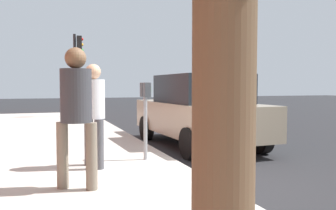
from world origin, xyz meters
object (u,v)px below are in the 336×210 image
at_px(parking_meter, 145,104).
at_px(parked_sedan_near, 199,110).
at_px(pedestrian_at_meter, 94,107).
at_px(traffic_signal, 77,61).
at_px(pedestrian_bystander, 76,105).

xyz_separation_m(parking_meter, parked_sedan_near, (1.80, -1.87, -0.27)).
relative_size(pedestrian_at_meter, traffic_signal, 0.47).
height_order(pedestrian_bystander, traffic_signal, traffic_signal).
xyz_separation_m(pedestrian_at_meter, parked_sedan_near, (2.09, -2.84, -0.25)).
bearing_deg(pedestrian_at_meter, traffic_signal, 67.08).
bearing_deg(traffic_signal, pedestrian_at_meter, 176.30).
bearing_deg(pedestrian_bystander, parking_meter, -13.17).
distance_m(parked_sedan_near, traffic_signal, 8.53).
distance_m(parking_meter, pedestrian_bystander, 2.02).
bearing_deg(parked_sedan_near, pedestrian_bystander, 135.69).
bearing_deg(parked_sedan_near, parking_meter, 133.94).
height_order(parking_meter, traffic_signal, traffic_signal).
bearing_deg(pedestrian_bystander, parked_sedan_near, -15.43).
bearing_deg(parking_meter, pedestrian_bystander, 137.95).
xyz_separation_m(parking_meter, pedestrian_at_meter, (-0.29, 0.97, -0.02)).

